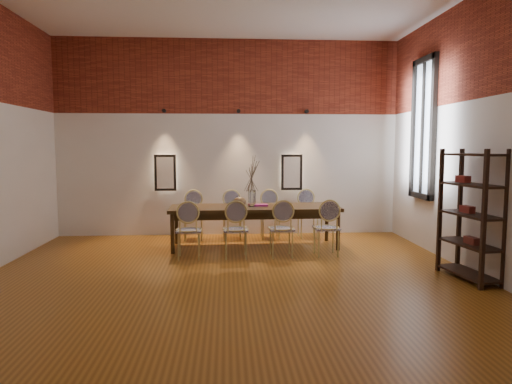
{
  "coord_description": "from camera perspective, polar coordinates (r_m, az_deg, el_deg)",
  "views": [
    {
      "loc": [
        -0.06,
        -5.96,
        1.82
      ],
      "look_at": [
        0.45,
        1.84,
        1.05
      ],
      "focal_mm": 32.0,
      "sensor_mm": 36.0,
      "label": 1
    }
  ],
  "objects": [
    {
      "name": "window_mullion",
      "position": [
        8.7,
        20.13,
        7.46
      ],
      "size": [
        0.06,
        0.06,
        2.4
      ],
      "primitive_type": "cube",
      "color": "black",
      "rests_on": "wall_right"
    },
    {
      "name": "shelving_rack",
      "position": [
        6.9,
        25.26,
        -2.59
      ],
      "size": [
        0.51,
        1.04,
        1.8
      ],
      "primitive_type": null,
      "rotation": [
        0.0,
        0.0,
        0.13
      ],
      "color": "black",
      "rests_on": "floor"
    },
    {
      "name": "chair_near_c",
      "position": [
        7.62,
        3.19,
        -4.59
      ],
      "size": [
        0.45,
        0.45,
        0.94
      ],
      "primitive_type": null,
      "rotation": [
        0.0,
        0.0,
        0.02
      ],
      "color": "tan",
      "rests_on": "floor"
    },
    {
      "name": "chair_near_d",
      "position": [
        7.76,
        8.79,
        -4.46
      ],
      "size": [
        0.45,
        0.45,
        0.94
      ],
      "primitive_type": null,
      "rotation": [
        0.0,
        0.0,
        0.02
      ],
      "color": "tan",
      "rests_on": "floor"
    },
    {
      "name": "chair_near_b",
      "position": [
        7.55,
        -2.57,
        -4.69
      ],
      "size": [
        0.45,
        0.45,
        0.94
      ],
      "primitive_type": null,
      "rotation": [
        0.0,
        0.0,
        0.02
      ],
      "color": "tan",
      "rests_on": "floor"
    },
    {
      "name": "brick_band_back",
      "position": [
        9.55,
        -3.46,
        14.23
      ],
      "size": [
        7.0,
        0.02,
        1.5
      ],
      "primitive_type": "cube",
      "color": "maroon",
      "rests_on": "ground"
    },
    {
      "name": "dining_table",
      "position": [
        8.35,
        -0.18,
        -4.35
      ],
      "size": [
        3.08,
        1.05,
        0.75
      ],
      "primitive_type": "cube",
      "rotation": [
        0.0,
        0.0,
        0.02
      ],
      "color": "#38250F",
      "rests_on": "floor"
    },
    {
      "name": "spot_fixture_left",
      "position": [
        9.49,
        -11.42,
        9.93
      ],
      "size": [
        0.08,
        0.1,
        0.08
      ],
      "primitive_type": "cylinder",
      "rotation": [
        1.57,
        0.0,
        0.0
      ],
      "color": "black",
      "rests_on": "wall_back"
    },
    {
      "name": "floor",
      "position": [
        6.24,
        -3.11,
        -11.45
      ],
      "size": [
        7.0,
        7.0,
        0.02
      ],
      "primitive_type": "cube",
      "color": "#935719",
      "rests_on": "ground"
    },
    {
      "name": "chair_far_a",
      "position": [
        9.07,
        -7.83,
        -2.99
      ],
      "size": [
        0.45,
        0.45,
        0.94
      ],
      "primitive_type": null,
      "rotation": [
        0.0,
        0.0,
        3.17
      ],
      "color": "tan",
      "rests_on": "floor"
    },
    {
      "name": "dried_branches",
      "position": [
        8.23,
        -0.51,
        2.35
      ],
      "size": [
        0.5,
        0.5,
        0.7
      ],
      "primitive_type": null,
      "color": "#483D2E",
      "rests_on": "vase"
    },
    {
      "name": "niche_left",
      "position": [
        9.51,
        -11.25,
        2.38
      ],
      "size": [
        0.36,
        0.06,
        0.66
      ],
      "primitive_type": "cube",
      "color": "#FFEAC6",
      "rests_on": "wall_back"
    },
    {
      "name": "chair_far_d",
      "position": [
        9.25,
        6.5,
        -2.81
      ],
      "size": [
        0.45,
        0.45,
        0.94
      ],
      "primitive_type": null,
      "rotation": [
        0.0,
        0.0,
        3.17
      ],
      "color": "tan",
      "rests_on": "floor"
    },
    {
      "name": "wall_front",
      "position": [
        2.42,
        -2.42,
        9.86
      ],
      "size": [
        7.0,
        0.1,
        4.0
      ],
      "primitive_type": "cube",
      "color": "silver",
      "rests_on": "ground"
    },
    {
      "name": "spot_fixture_mid",
      "position": [
        9.41,
        -2.2,
        10.07
      ],
      "size": [
        0.08,
        0.1,
        0.08
      ],
      "primitive_type": "cylinder",
      "rotation": [
        1.57,
        0.0,
        0.0
      ],
      "color": "black",
      "rests_on": "wall_back"
    },
    {
      "name": "book",
      "position": [
        8.34,
        0.57,
        -1.65
      ],
      "size": [
        0.26,
        0.19,
        0.03
      ],
      "primitive_type": "cube",
      "rotation": [
        0.0,
        0.0,
        0.02
      ],
      "color": "#8F1D67",
      "rests_on": "dining_table"
    },
    {
      "name": "window_glass",
      "position": [
        8.71,
        20.26,
        7.45
      ],
      "size": [
        0.02,
        0.78,
        2.38
      ],
      "primitive_type": "cube",
      "color": "silver",
      "rests_on": "wall_right"
    },
    {
      "name": "bowl",
      "position": [
        8.21,
        -2.06,
        -1.24
      ],
      "size": [
        0.24,
        0.24,
        0.18
      ],
      "primitive_type": "ellipsoid",
      "color": "brown",
      "rests_on": "dining_table"
    },
    {
      "name": "brick_band_right",
      "position": [
        7.08,
        27.59,
        16.65
      ],
      "size": [
        0.02,
        7.0,
        1.5
      ],
      "primitive_type": "cube",
      "color": "maroon",
      "rests_on": "ground"
    },
    {
      "name": "chair_near_a",
      "position": [
        7.55,
        -8.38,
        -4.73
      ],
      "size": [
        0.45,
        0.45,
        0.94
      ],
      "primitive_type": null,
      "rotation": [
        0.0,
        0.0,
        0.02
      ],
      "color": "tan",
      "rests_on": "floor"
    },
    {
      "name": "vase",
      "position": [
        8.27,
        -0.51,
        -0.77
      ],
      "size": [
        0.14,
        0.14,
        0.3
      ],
      "primitive_type": "cylinder",
      "color": "silver",
      "rests_on": "dining_table"
    },
    {
      "name": "wall_back",
      "position": [
        9.51,
        -3.42,
        6.7
      ],
      "size": [
        7.0,
        0.1,
        4.0
      ],
      "primitive_type": "cube",
      "color": "silver",
      "rests_on": "ground"
    },
    {
      "name": "chair_far_c",
      "position": [
        9.13,
        1.79,
        -2.88
      ],
      "size": [
        0.45,
        0.45,
        0.94
      ],
      "primitive_type": null,
      "rotation": [
        0.0,
        0.0,
        3.17
      ],
      "color": "tan",
      "rests_on": "floor"
    },
    {
      "name": "spot_fixture_right",
      "position": [
        9.56,
        6.35,
        9.97
      ],
      "size": [
        0.08,
        0.1,
        0.08
      ],
      "primitive_type": "cylinder",
      "rotation": [
        1.57,
        0.0,
        0.0
      ],
      "color": "black",
      "rests_on": "wall_back"
    },
    {
      "name": "chair_far_b",
      "position": [
        9.07,
        -3.01,
        -2.95
      ],
      "size": [
        0.45,
        0.45,
        0.94
      ],
      "primitive_type": null,
      "rotation": [
        0.0,
        0.0,
        3.17
      ],
      "color": "tan",
      "rests_on": "floor"
    },
    {
      "name": "wall_right",
      "position": [
        6.97,
        27.61,
        6.46
      ],
      "size": [
        0.1,
        7.0,
        4.0
      ],
      "primitive_type": "cube",
      "color": "silver",
      "rests_on": "ground"
    },
    {
      "name": "niche_right",
      "position": [
        9.52,
        4.46,
        2.48
      ],
      "size": [
        0.36,
        0.06,
        0.66
      ],
      "primitive_type": "cube",
      "color": "#FFEAC6",
      "rests_on": "wall_back"
    },
    {
      "name": "window_frame",
      "position": [
        8.7,
        20.13,
        7.46
      ],
      "size": [
        0.08,
        0.9,
        2.5
      ],
      "primitive_type": "cube",
      "color": "black",
      "rests_on": "wall_right"
    }
  ]
}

